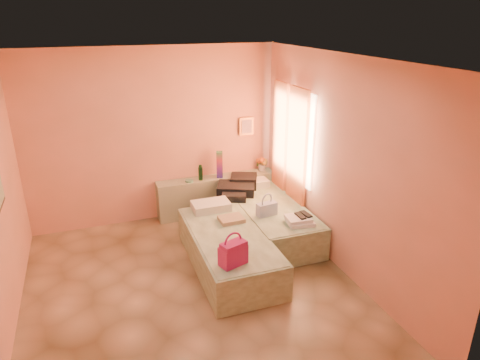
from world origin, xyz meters
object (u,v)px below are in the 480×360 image
object	(u,v)px
headboard_ledge	(217,194)
green_book	(236,175)
magenta_handbag	(233,253)
bed_left	(228,250)
flower_vase	(262,163)
blue_handbag	(267,209)
bed_right	(270,219)
towel_stack	(300,220)
water_bottle	(201,173)

from	to	relation	value
headboard_ledge	green_book	distance (m)	0.47
magenta_handbag	bed_left	bearing A→B (deg)	57.51
green_book	flower_vase	bearing A→B (deg)	28.92
bed_left	blue_handbag	bearing A→B (deg)	26.57
bed_left	blue_handbag	xyz separation A→B (m)	(0.70, 0.34, 0.35)
green_book	flower_vase	size ratio (longest dim) A/B	0.57
blue_handbag	headboard_ledge	bearing A→B (deg)	94.74
flower_vase	headboard_ledge	bearing A→B (deg)	-177.39
magenta_handbag	blue_handbag	world-z (taller)	magenta_handbag
headboard_ledge	bed_left	bearing A→B (deg)	-102.44
magenta_handbag	bed_right	bearing A→B (deg)	33.51
magenta_handbag	towel_stack	bearing A→B (deg)	9.93
green_book	bed_left	bearing A→B (deg)	-94.58
bed_left	flower_vase	bearing A→B (deg)	55.70
bed_right	water_bottle	distance (m)	1.40
flower_vase	blue_handbag	distance (m)	1.50
headboard_ledge	bed_left	world-z (taller)	headboard_ledge
water_bottle	towel_stack	world-z (taller)	water_bottle
headboard_ledge	flower_vase	bearing A→B (deg)	2.61
green_book	towel_stack	xyz separation A→B (m)	(0.34, -1.71, -0.11)
blue_handbag	flower_vase	bearing A→B (deg)	60.93
flower_vase	bed_right	bearing A→B (deg)	-106.29
flower_vase	bed_left	bearing A→B (deg)	-125.02
bed_right	towel_stack	xyz separation A→B (m)	(0.13, -0.72, 0.30)
bed_left	blue_handbag	world-z (taller)	blue_handbag
green_book	magenta_handbag	distance (m)	2.52
towel_stack	bed_left	bearing A→B (deg)	176.10
headboard_ledge	bed_left	size ratio (longest dim) A/B	1.02
bed_right	blue_handbag	xyz separation A→B (m)	(-0.20, -0.31, 0.35)
bed_right	green_book	world-z (taller)	green_book
bed_left	magenta_handbag	bearing A→B (deg)	-103.68
headboard_ledge	green_book	bearing A→B (deg)	-10.24
water_bottle	green_book	xyz separation A→B (m)	(0.62, -0.01, -0.11)
flower_vase	blue_handbag	world-z (taller)	flower_vase
bed_left	magenta_handbag	world-z (taller)	magenta_handbag
magenta_handbag	blue_handbag	size ratio (longest dim) A/B	1.07
headboard_ledge	green_book	xyz separation A→B (m)	(0.32, -0.06, 0.34)
bed_right	water_bottle	xyz separation A→B (m)	(-0.82, 1.01, 0.53)
water_bottle	green_book	size ratio (longest dim) A/B	1.57
flower_vase	towel_stack	xyz separation A→B (m)	(-0.19, -1.81, -0.24)
bed_right	towel_stack	bearing A→B (deg)	-78.86
green_book	magenta_handbag	bearing A→B (deg)	-92.06
blue_handbag	towel_stack	distance (m)	0.53
towel_stack	bed_right	bearing A→B (deg)	100.42
magenta_handbag	towel_stack	world-z (taller)	magenta_handbag
bed_left	green_book	size ratio (longest dim) A/B	12.44
flower_vase	magenta_handbag	bearing A→B (deg)	-119.72
flower_vase	magenta_handbag	size ratio (longest dim) A/B	0.88
blue_handbag	towel_stack	bearing A→B (deg)	-60.32
bed_right	water_bottle	size ratio (longest dim) A/B	7.94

